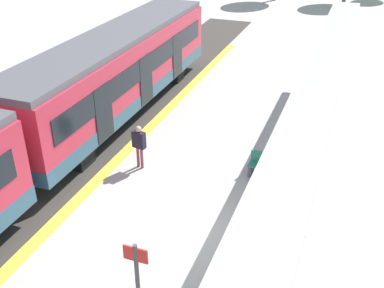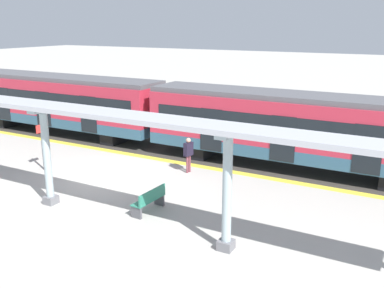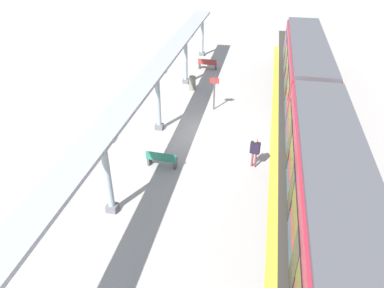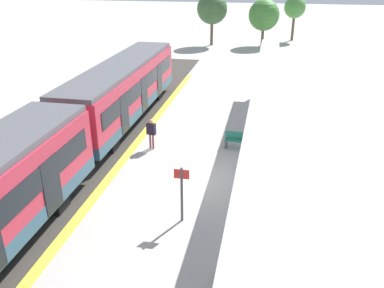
% 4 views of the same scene
% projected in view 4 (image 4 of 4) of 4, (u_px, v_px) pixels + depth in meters
% --- Properties ---
extents(ground_plane, '(176.00, 176.00, 0.00)m').
position_uv_depth(ground_plane, '(187.00, 179.00, 17.91)').
color(ground_plane, '#ABA89F').
extents(tactile_edge_strip, '(0.43, 35.83, 0.01)m').
position_uv_depth(tactile_edge_strip, '(114.00, 172.00, 18.50)').
color(tactile_edge_strip, yellow).
rests_on(tactile_edge_strip, ground).
extents(trackbed, '(3.20, 47.83, 0.01)m').
position_uv_depth(trackbed, '(77.00, 168.00, 18.82)').
color(trackbed, '#38332D').
rests_on(trackbed, ground).
extents(train_far_carriage, '(2.65, 13.78, 3.48)m').
position_uv_depth(train_far_carriage, '(123.00, 90.00, 24.00)').
color(train_far_carriage, '#B1273A').
rests_on(train_far_carriage, ground).
extents(canopy_pillar_second, '(1.10, 0.44, 3.61)m').
position_uv_depth(canopy_pillar_second, '(252.00, 260.00, 10.27)').
color(canopy_pillar_second, slate).
rests_on(canopy_pillar_second, ground).
extents(canopy_pillar_third, '(1.10, 0.44, 3.61)m').
position_uv_depth(canopy_pillar_third, '(262.00, 146.00, 16.67)').
color(canopy_pillar_third, slate).
rests_on(canopy_pillar_third, ground).
extents(canopy_pillar_fourth, '(1.10, 0.44, 3.61)m').
position_uv_depth(canopy_pillar_fourth, '(266.00, 95.00, 23.08)').
color(canopy_pillar_fourth, slate).
rests_on(canopy_pillar_fourth, ground).
extents(canopy_pillar_fifth, '(1.10, 0.44, 3.61)m').
position_uv_depth(canopy_pillar_fifth, '(269.00, 68.00, 29.20)').
color(canopy_pillar_fifth, slate).
rests_on(canopy_pillar_fifth, ground).
extents(canopy_beam, '(1.20, 28.62, 0.16)m').
position_uv_depth(canopy_beam, '(265.00, 103.00, 15.99)').
color(canopy_beam, '#A8AAB2').
rests_on(canopy_beam, canopy_pillar_nearest).
extents(bench_mid_platform, '(1.52, 0.51, 0.86)m').
position_uv_depth(bench_mid_platform, '(239.00, 140.00, 20.71)').
color(bench_mid_platform, '#297A62').
rests_on(bench_mid_platform, ground).
extents(trash_bin, '(0.48, 0.48, 0.99)m').
position_uv_depth(trash_bin, '(227.00, 268.00, 11.93)').
color(trash_bin, gray).
rests_on(trash_bin, ground).
extents(platform_info_sign, '(0.56, 0.10, 2.20)m').
position_uv_depth(platform_info_sign, '(182.00, 189.00, 14.48)').
color(platform_info_sign, '#4C4C51').
rests_on(platform_info_sign, ground).
extents(passenger_waiting_near_edge, '(0.49, 0.29, 1.60)m').
position_uv_depth(passenger_waiting_near_edge, '(151.00, 130.00, 20.44)').
color(passenger_waiting_near_edge, brown).
rests_on(passenger_waiting_near_edge, ground).
extents(tree_left_background, '(3.45, 3.45, 5.78)m').
position_uv_depth(tree_left_background, '(212.00, 9.00, 45.56)').
color(tree_left_background, brown).
rests_on(tree_left_background, ground).
extents(tree_right_background, '(3.47, 3.47, 5.16)m').
position_uv_depth(tree_right_background, '(264.00, 15.00, 45.47)').
color(tree_right_background, brown).
rests_on(tree_right_background, ground).
extents(tree_centre_background, '(2.55, 2.55, 5.19)m').
position_uv_depth(tree_centre_background, '(295.00, 8.00, 48.48)').
color(tree_centre_background, brown).
rests_on(tree_centre_background, ground).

